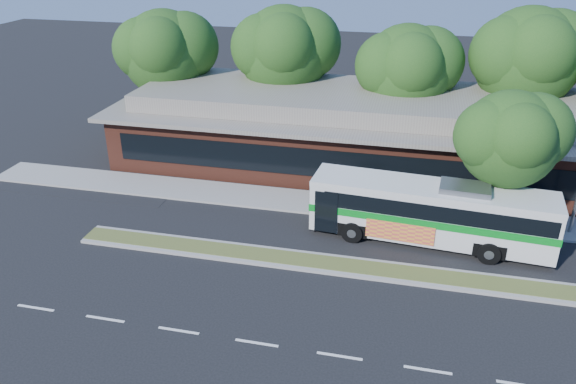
# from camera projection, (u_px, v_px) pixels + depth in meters

# --- Properties ---
(ground) EXTENTS (120.00, 120.00, 0.00)m
(ground) POSITION_uv_depth(u_px,v_px,m) (357.00, 277.00, 23.91)
(ground) COLOR black
(ground) RESTS_ON ground
(median_strip) EXTENTS (26.00, 1.10, 0.15)m
(median_strip) POSITION_uv_depth(u_px,v_px,m) (358.00, 268.00, 24.40)
(median_strip) COLOR #3D5223
(median_strip) RESTS_ON ground
(sidewalk) EXTENTS (44.00, 2.60, 0.12)m
(sidewalk) POSITION_uv_depth(u_px,v_px,m) (371.00, 208.00, 29.50)
(sidewalk) COLOR gray
(sidewalk) RESTS_ON ground
(parking_lot) EXTENTS (14.00, 12.00, 0.01)m
(parking_lot) POSITION_uv_depth(u_px,v_px,m) (98.00, 156.00, 36.36)
(parking_lot) COLOR black
(parking_lot) RESTS_ON ground
(plaza_building) EXTENTS (33.20, 11.20, 4.45)m
(plaza_building) POSITION_uv_depth(u_px,v_px,m) (384.00, 131.00, 34.40)
(plaza_building) COLOR brown
(plaza_building) RESTS_ON ground
(tree_bg_a) EXTENTS (6.47, 5.80, 8.63)m
(tree_bg_a) POSITION_uv_depth(u_px,v_px,m) (171.00, 51.00, 37.65)
(tree_bg_a) COLOR black
(tree_bg_a) RESTS_ON ground
(tree_bg_b) EXTENTS (6.69, 6.00, 9.00)m
(tree_bg_b) POSITION_uv_depth(u_px,v_px,m) (291.00, 49.00, 36.77)
(tree_bg_b) COLOR black
(tree_bg_b) RESTS_ON ground
(tree_bg_c) EXTENTS (6.24, 5.60, 8.26)m
(tree_bg_c) POSITION_uv_depth(u_px,v_px,m) (413.00, 68.00, 34.50)
(tree_bg_c) COLOR black
(tree_bg_c) RESTS_ON ground
(tree_bg_d) EXTENTS (6.91, 6.20, 9.37)m
(tree_bg_d) POSITION_uv_depth(u_px,v_px,m) (535.00, 56.00, 33.59)
(tree_bg_d) COLOR black
(tree_bg_d) RESTS_ON ground
(transit_bus) EXTENTS (11.19, 3.28, 3.10)m
(transit_bus) POSITION_uv_depth(u_px,v_px,m) (432.00, 209.00, 25.86)
(transit_bus) COLOR silver
(transit_bus) RESTS_ON ground
(sedan) EXTENTS (4.97, 3.06, 1.34)m
(sedan) POSITION_uv_depth(u_px,v_px,m) (206.00, 156.00, 34.46)
(sedan) COLOR #AEAFB5
(sedan) RESTS_ON ground
(sidewalk_tree) EXTENTS (4.99, 4.48, 7.05)m
(sidewalk_tree) POSITION_uv_depth(u_px,v_px,m) (517.00, 137.00, 25.24)
(sidewalk_tree) COLOR black
(sidewalk_tree) RESTS_ON ground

